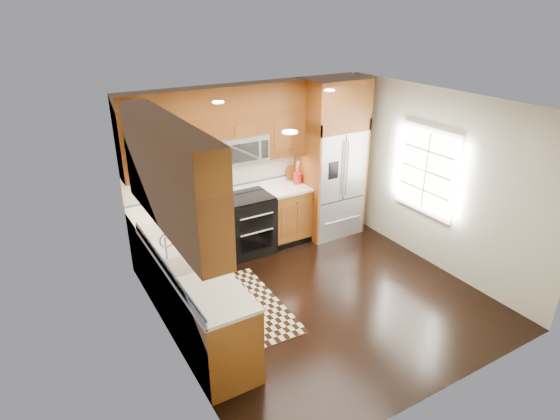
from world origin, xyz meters
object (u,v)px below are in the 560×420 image
range (247,224)px  utensil_crock (298,176)px  knife_block (214,191)px  refrigerator (331,159)px  rug (242,308)px

range → utensil_crock: size_ratio=2.46×
range → utensil_crock: bearing=4.5°
range → knife_block: 0.76m
refrigerator → range: bearing=178.6°
utensil_crock → knife_block: bearing=175.1°
rug → utensil_crock: utensil_crock is taller
range → rug: size_ratio=0.56×
knife_block → refrigerator: bearing=-6.7°
refrigerator → utensil_crock: (-0.57, 0.11, -0.23)m
range → utensil_crock: (0.98, 0.08, 0.60)m
refrigerator → utensil_crock: bearing=168.7°
refrigerator → knife_block: size_ratio=9.05×
refrigerator → rug: (-2.32, -1.31, -1.30)m
rug → knife_block: knife_block is taller
rug → utensil_crock: 2.50m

